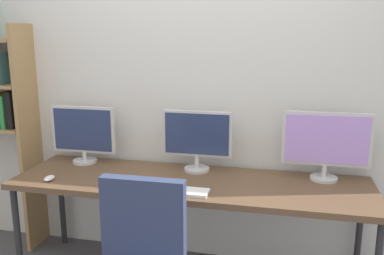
# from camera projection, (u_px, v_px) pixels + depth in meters

# --- Properties ---
(wall_back) EXTENTS (4.78, 0.10, 2.60)m
(wall_back) POSITION_uv_depth(u_px,v_px,m) (203.00, 89.00, 3.04)
(wall_back) COLOR silver
(wall_back) RESTS_ON ground_plane
(desk) EXTENTS (2.38, 0.68, 0.74)m
(desk) POSITION_uv_depth(u_px,v_px,m) (190.00, 187.00, 2.77)
(desk) COLOR brown
(desk) RESTS_ON ground_plane
(monitor_left) EXTENTS (0.49, 0.18, 0.43)m
(monitor_left) POSITION_uv_depth(u_px,v_px,m) (83.00, 133.00, 3.10)
(monitor_left) COLOR silver
(monitor_left) RESTS_ON desk
(monitor_center) EXTENTS (0.49, 0.18, 0.43)m
(monitor_center) POSITION_uv_depth(u_px,v_px,m) (197.00, 138.00, 2.91)
(monitor_center) COLOR silver
(monitor_center) RESTS_ON desk
(monitor_right) EXTENTS (0.57, 0.18, 0.46)m
(monitor_right) POSITION_uv_depth(u_px,v_px,m) (326.00, 143.00, 2.72)
(monitor_right) COLOR silver
(monitor_right) RESTS_ON desk
(keyboard_main) EXTENTS (0.33, 0.13, 0.02)m
(keyboard_main) POSITION_uv_depth(u_px,v_px,m) (182.00, 191.00, 2.54)
(keyboard_main) COLOR silver
(keyboard_main) RESTS_ON desk
(computer_mouse) EXTENTS (0.06, 0.10, 0.03)m
(computer_mouse) POSITION_uv_depth(u_px,v_px,m) (49.00, 178.00, 2.75)
(computer_mouse) COLOR silver
(computer_mouse) RESTS_ON desk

